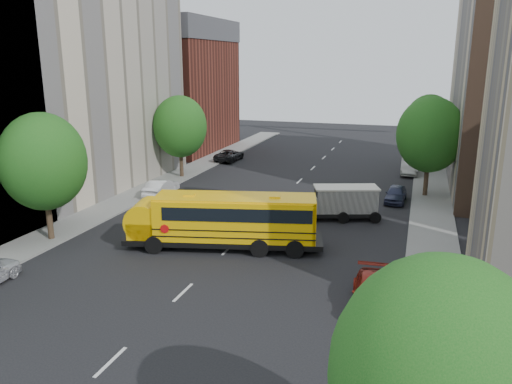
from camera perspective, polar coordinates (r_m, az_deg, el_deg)
The scene contains 18 objects.
ground at distance 31.46m, azimuth -1.84°, elevation -5.27°, with size 120.00×120.00×0.00m, color black.
sidewalk_left at distance 40.72m, azimuth -14.74°, elevation -0.97°, with size 3.00×80.00×0.12m, color slate.
sidewalk_right at distance 34.47m, azimuth 19.51°, elevation -4.22°, with size 3.00×80.00×0.12m, color slate.
lane_markings at distance 40.55m, azimuth 3.01°, elevation -0.63°, with size 0.15×64.00×0.01m, color silver.
building_left_cream at distance 43.97m, azimuth -22.22°, elevation 12.73°, with size 10.00×26.00×20.00m, color beige.
building_left_redbrick at distance 62.60m, azimuth -8.72°, elevation 10.74°, with size 10.00×15.00×13.00m, color maroon.
street_tree_1 at distance 32.36m, azimuth -23.16°, elevation 3.20°, with size 5.12×5.12×7.90m.
street_tree_2 at distance 47.18m, azimuth -8.68°, elevation 7.40°, with size 4.99×4.99×7.71m.
street_tree_3 at distance 11.65m, azimuth 20.20°, elevation -19.35°, with size 4.61×4.61×7.11m.
street_tree_4 at distance 42.12m, azimuth 19.28°, elevation 6.19°, with size 5.25×5.25×8.10m.
street_tree_5 at distance 54.07m, azimuth 19.16°, elevation 7.56°, with size 4.86×4.86×7.51m.
school_bus at distance 29.36m, azimuth -3.92°, elevation -3.02°, with size 11.89×5.31×3.28m.
safari_truck at distance 35.27m, azimuth 9.50°, elevation -1.12°, with size 5.77×3.57×2.33m.
parked_car_1 at distance 41.62m, azimuth -10.78°, elevation 0.50°, with size 1.45×4.16×1.37m, color silver.
parked_car_2 at distance 55.31m, azimuth -3.06°, elevation 4.23°, with size 2.11×4.58×1.27m, color black.
parked_car_3 at distance 23.41m, azimuth 13.24°, elevation -11.29°, with size 1.86×4.58×1.33m, color maroon.
parked_car_4 at distance 40.64m, azimuth 15.68°, elevation -0.21°, with size 1.51×3.76×1.28m, color #2E3350.
parked_car_5 at distance 51.00m, azimuth 17.13°, elevation 2.81°, with size 1.58×4.53×1.49m, color #9B9A96.
Camera 1 is at (10.21, -27.72, 10.84)m, focal length 35.00 mm.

